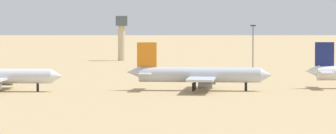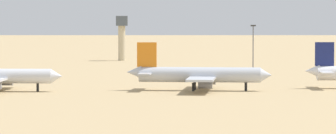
% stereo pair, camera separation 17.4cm
% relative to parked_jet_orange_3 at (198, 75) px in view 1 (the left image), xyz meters
% --- Properties ---
extents(ground, '(4000.00, 4000.00, 0.00)m').
position_rel_parked_jet_orange_3_xyz_m(ground, '(-1.76, 1.62, -4.34)').
color(ground, tan).
extents(ridge_center, '(335.71, 313.01, 67.57)m').
position_rel_parked_jet_orange_3_xyz_m(ridge_center, '(144.27, 935.88, 29.45)').
color(ridge_center, slate).
rests_on(ridge_center, ground).
extents(parked_jet_orange_3, '(39.99, 34.07, 13.24)m').
position_rel_parked_jet_orange_3_xyz_m(parked_jet_orange_3, '(0.00, 0.00, 0.00)').
color(parked_jet_orange_3, silver).
rests_on(parked_jet_orange_3, ground).
extents(control_tower, '(5.20, 5.20, 20.14)m').
position_rel_parked_jet_orange_3_xyz_m(control_tower, '(-17.61, 180.99, 7.82)').
color(control_tower, '#C6B793').
rests_on(control_tower, ground).
extents(light_pole_mid, '(1.80, 0.50, 17.21)m').
position_rel_parked_jet_orange_3_xyz_m(light_pole_mid, '(26.42, 75.75, 5.50)').
color(light_pole_mid, '#59595E').
rests_on(light_pole_mid, ground).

